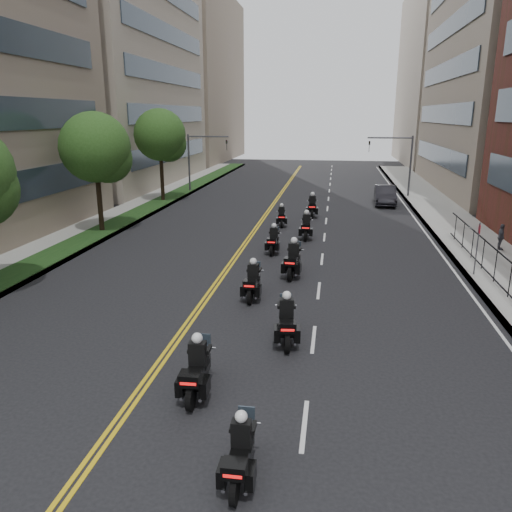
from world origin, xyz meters
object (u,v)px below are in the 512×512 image
Objects in this scene: motorcycle_4 at (253,283)px; motorcycle_8 at (281,217)px; motorcycle_2 at (197,371)px; motorcycle_6 at (273,241)px; motorcycle_7 at (306,227)px; parked_sedan at (385,195)px; motorcycle_3 at (286,323)px; pedestrian_c at (501,237)px; motorcycle_5 at (293,261)px; motorcycle_9 at (312,207)px; motorcycle_1 at (240,454)px.

motorcycle_4 is 1.09× the size of motorcycle_8.
motorcycle_2 is 1.13× the size of motorcycle_8.
motorcycle_2 reaches higher than motorcycle_6.
motorcycle_7 reaches higher than parked_sedan.
motorcycle_3 is 11.40m from motorcycle_6.
motorcycle_3 is 17.09m from pedestrian_c.
motorcycle_5 reaches higher than motorcycle_8.
motorcycle_8 is 4.06m from motorcycle_9.
motorcycle_7 is at bearing 81.78° from motorcycle_2.
motorcycle_3 is at bearing 142.95° from pedestrian_c.
motorcycle_2 is at bearing -94.74° from motorcycle_5.
motorcycle_8 is at bearing 93.09° from motorcycle_6.
motorcycle_4 reaches higher than motorcycle_6.
motorcycle_7 is at bearing -92.53° from motorcycle_9.
motorcycle_3 is at bearing -66.06° from motorcycle_4.
motorcycle_7 is (1.58, 10.84, 0.03)m from motorcycle_4.
motorcycle_9 is at bearing 83.28° from motorcycle_2.
motorcycle_7 is (0.08, 21.59, 0.09)m from motorcycle_1.
motorcycle_8 is 12.65m from parked_sedan.
motorcycle_5 is (-0.08, 14.00, 0.12)m from motorcycle_1.
motorcycle_6 is (-1.52, 18.00, 0.03)m from motorcycle_1.
motorcycle_7 is at bearing 92.92° from motorcycle_5.
motorcycle_5 is (1.42, 3.25, 0.06)m from motorcycle_4.
motorcycle_6 is 3.93m from motorcycle_7.
motorcycle_3 is at bearing -99.69° from parked_sedan.
motorcycle_7 is at bearing 81.32° from motorcycle_4.
motorcycle_2 is (-1.79, 3.11, 0.08)m from motorcycle_1.
pedestrian_c reaches higher than motorcycle_1.
motorcycle_7 is at bearing 66.59° from motorcycle_6.
motorcycle_5 is at bearing 66.11° from motorcycle_4.
motorcycle_1 is at bearing -82.41° from motorcycle_4.
motorcycle_8 is 13.73m from pedestrian_c.
motorcycle_3 is 28.72m from parked_sedan.
parked_sedan is (7.52, 24.14, 0.12)m from motorcycle_4.
motorcycle_3 reaches higher than motorcycle_8.
parked_sedan is (7.81, 31.78, 0.10)m from motorcycle_2.
motorcycle_2 is 4.20m from motorcycle_3.
motorcycle_4 is at bearing 128.41° from pedestrian_c.
motorcycle_5 is 7.58m from motorcycle_7.
motorcycle_8 is at bearing 87.64° from motorcycle_2.
motorcycle_7 is 1.14× the size of motorcycle_8.
motorcycle_3 is 1.04× the size of motorcycle_4.
motorcycle_7 is (-0.22, 14.84, -0.00)m from motorcycle_3.
parked_sedan is at bearing 44.90° from motorcycle_9.
motorcycle_9 is (0.12, 28.53, 0.11)m from motorcycle_1.
motorcycle_5 reaches higher than motorcycle_4.
motorcycle_2 is at bearing -92.55° from motorcycle_4.
motorcycle_6 is at bearing -101.07° from motorcycle_9.
motorcycle_2 is 0.95× the size of motorcycle_5.
motorcycle_2 is 0.49× the size of parked_sedan.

